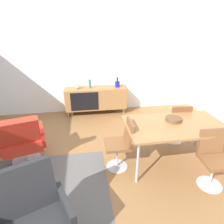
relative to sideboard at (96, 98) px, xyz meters
name	(u,v)px	position (x,y,z in m)	size (l,w,h in m)	color
ground_plane	(90,172)	(-0.28, -2.30, -0.44)	(8.32, 8.32, 0.00)	olive
wall_back	(83,60)	(-0.28, 0.30, 0.96)	(6.80, 0.12, 2.80)	white
sideboard	(96,98)	(0.00, 0.00, 0.00)	(1.60, 0.45, 0.72)	olive
vase_cobalt	(117,84)	(0.58, 0.00, 0.36)	(0.12, 0.12, 0.26)	navy
vase_sculptural_dark	(90,84)	(-0.14, 0.00, 0.39)	(0.06, 0.06, 0.23)	#337266
vase_ceramic_small	(77,85)	(-0.46, 0.00, 0.37)	(0.12, 0.12, 0.17)	beige
dining_table	(175,126)	(1.12, -2.24, 0.26)	(1.60, 0.90, 0.74)	olive
wooden_bowl_on_table	(173,119)	(1.14, -2.13, 0.33)	(0.26, 0.26, 0.06)	brown
dining_chair_near_window	(121,143)	(0.24, -2.24, 0.03)	(0.43, 0.41, 0.86)	brown
dining_chair_front_right	(213,157)	(1.48, -2.80, 0.03)	(0.41, 0.44, 0.86)	brown
dining_chair_back_right	(177,122)	(1.47, -1.68, 0.03)	(0.43, 0.45, 0.86)	brown
lounge_chair_red	(22,139)	(-1.37, -1.88, 0.03)	(0.83, 0.79, 0.95)	red
armchair_black_shell	(31,217)	(-0.90, -3.38, 0.03)	(0.86, 0.83, 0.95)	#262628
area_rug	(32,194)	(-1.13, -2.63, -0.44)	(2.20, 1.70, 0.01)	#595654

